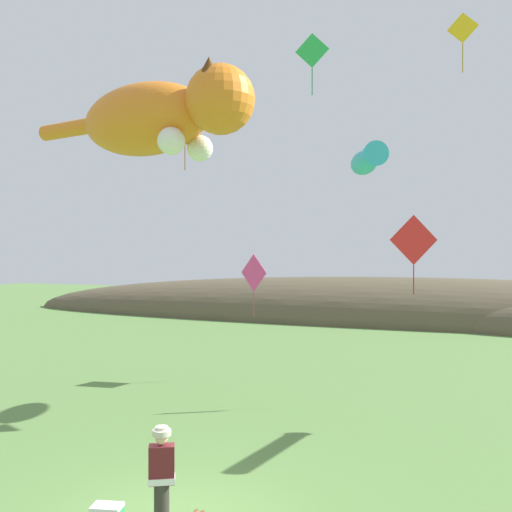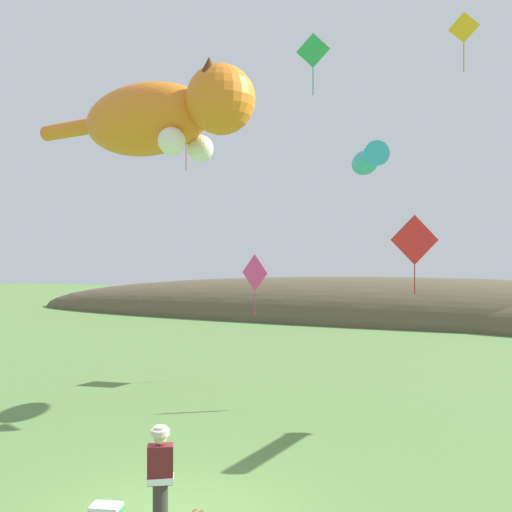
{
  "view_description": "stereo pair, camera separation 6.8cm",
  "coord_description": "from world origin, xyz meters",
  "px_view_note": "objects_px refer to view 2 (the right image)",
  "views": [
    {
      "loc": [
        4.71,
        -8.29,
        4.48
      ],
      "look_at": [
        0.0,
        4.0,
        4.43
      ],
      "focal_mm": 40.0,
      "sensor_mm": 36.0,
      "label": 1
    },
    {
      "loc": [
        4.77,
        -8.26,
        4.48
      ],
      "look_at": [
        0.0,
        4.0,
        4.43
      ],
      "focal_mm": 40.0,
      "sensor_mm": 36.0,
      "label": 2
    }
  ],
  "objects_px": {
    "kite_diamond_pink": "(255,273)",
    "kite_diamond_gold": "(464,28)",
    "festival_attendant": "(160,478)",
    "kite_giant_cat": "(161,118)",
    "kite_fish_windsock": "(367,161)",
    "kite_diamond_red": "(415,240)",
    "kite_diamond_green": "(313,51)",
    "kite_diamond_orange": "(186,132)"
  },
  "relations": [
    {
      "from": "kite_diamond_red",
      "to": "kite_diamond_gold",
      "type": "xyz_separation_m",
      "value": [
        1.4,
        0.59,
        6.5
      ]
    },
    {
      "from": "kite_diamond_gold",
      "to": "kite_diamond_green",
      "type": "distance_m",
      "value": 4.67
    },
    {
      "from": "kite_diamond_red",
      "to": "festival_attendant",
      "type": "bearing_deg",
      "value": -105.54
    },
    {
      "from": "kite_diamond_pink",
      "to": "kite_diamond_orange",
      "type": "distance_m",
      "value": 5.81
    },
    {
      "from": "kite_diamond_red",
      "to": "kite_diamond_gold",
      "type": "bearing_deg",
      "value": 22.76
    },
    {
      "from": "kite_diamond_green",
      "to": "kite_diamond_pink",
      "type": "bearing_deg",
      "value": 156.04
    },
    {
      "from": "kite_diamond_pink",
      "to": "kite_diamond_gold",
      "type": "xyz_separation_m",
      "value": [
        7.11,
        -0.56,
        7.62
      ]
    },
    {
      "from": "kite_fish_windsock",
      "to": "kite_diamond_orange",
      "type": "relative_size",
      "value": 1.45
    },
    {
      "from": "kite_diamond_red",
      "to": "kite_diamond_orange",
      "type": "relative_size",
      "value": 1.23
    },
    {
      "from": "kite_diamond_gold",
      "to": "kite_diamond_orange",
      "type": "relative_size",
      "value": 0.93
    },
    {
      "from": "kite_diamond_red",
      "to": "kite_diamond_green",
      "type": "xyz_separation_m",
      "value": [
        -3.23,
        0.05,
        6.23
      ]
    },
    {
      "from": "kite_diamond_pink",
      "to": "kite_diamond_green",
      "type": "distance_m",
      "value": 7.82
    },
    {
      "from": "kite_fish_windsock",
      "to": "kite_diamond_red",
      "type": "distance_m",
      "value": 2.89
    },
    {
      "from": "kite_giant_cat",
      "to": "kite_fish_windsock",
      "type": "xyz_separation_m",
      "value": [
        5.2,
        3.74,
        -0.96
      ]
    },
    {
      "from": "kite_giant_cat",
      "to": "kite_diamond_red",
      "type": "xyz_separation_m",
      "value": [
        6.63,
        3.85,
        -3.47
      ]
    },
    {
      "from": "festival_attendant",
      "to": "kite_giant_cat",
      "type": "distance_m",
      "value": 10.49
    },
    {
      "from": "kite_giant_cat",
      "to": "kite_diamond_green",
      "type": "relative_size",
      "value": 3.92
    },
    {
      "from": "kite_diamond_gold",
      "to": "kite_diamond_pink",
      "type": "bearing_deg",
      "value": 175.47
    },
    {
      "from": "festival_attendant",
      "to": "kite_giant_cat",
      "type": "xyz_separation_m",
      "value": [
        -3.79,
        6.39,
        7.42
      ]
    },
    {
      "from": "kite_diamond_red",
      "to": "kite_diamond_orange",
      "type": "bearing_deg",
      "value": 175.36
    },
    {
      "from": "kite_diamond_green",
      "to": "kite_diamond_orange",
      "type": "relative_size",
      "value": 1.03
    },
    {
      "from": "kite_giant_cat",
      "to": "kite_diamond_orange",
      "type": "relative_size",
      "value": 4.03
    },
    {
      "from": "kite_diamond_red",
      "to": "kite_fish_windsock",
      "type": "bearing_deg",
      "value": -175.63
    },
    {
      "from": "festival_attendant",
      "to": "kite_diamond_gold",
      "type": "bearing_deg",
      "value": 68.59
    },
    {
      "from": "kite_diamond_pink",
      "to": "kite_diamond_orange",
      "type": "relative_size",
      "value": 1.14
    },
    {
      "from": "kite_diamond_orange",
      "to": "kite_diamond_red",
      "type": "bearing_deg",
      "value": -4.64
    },
    {
      "from": "kite_giant_cat",
      "to": "festival_attendant",
      "type": "bearing_deg",
      "value": -59.32
    },
    {
      "from": "kite_fish_windsock",
      "to": "kite_diamond_pink",
      "type": "distance_m",
      "value": 5.74
    },
    {
      "from": "kite_giant_cat",
      "to": "kite_fish_windsock",
      "type": "distance_m",
      "value": 6.48
    },
    {
      "from": "kite_diamond_orange",
      "to": "kite_giant_cat",
      "type": "bearing_deg",
      "value": -70.29
    },
    {
      "from": "festival_attendant",
      "to": "kite_giant_cat",
      "type": "relative_size",
      "value": 0.22
    },
    {
      "from": "kite_giant_cat",
      "to": "kite_diamond_pink",
      "type": "bearing_deg",
      "value": 79.54
    },
    {
      "from": "kite_diamond_green",
      "to": "kite_giant_cat",
      "type": "bearing_deg",
      "value": -131.13
    },
    {
      "from": "kite_diamond_gold",
      "to": "kite_diamond_green",
      "type": "bearing_deg",
      "value": -173.36
    },
    {
      "from": "kite_diamond_pink",
      "to": "kite_diamond_red",
      "type": "xyz_separation_m",
      "value": [
        5.71,
        -1.15,
        1.11
      ]
    },
    {
      "from": "kite_diamond_pink",
      "to": "kite_diamond_gold",
      "type": "height_order",
      "value": "kite_diamond_gold"
    },
    {
      "from": "kite_giant_cat",
      "to": "kite_diamond_red",
      "type": "height_order",
      "value": "kite_giant_cat"
    },
    {
      "from": "kite_diamond_pink",
      "to": "festival_attendant",
      "type": "bearing_deg",
      "value": -75.88
    },
    {
      "from": "kite_giant_cat",
      "to": "kite_diamond_green",
      "type": "bearing_deg",
      "value": 48.87
    },
    {
      "from": "kite_diamond_red",
      "to": "kite_diamond_gold",
      "type": "height_order",
      "value": "kite_diamond_gold"
    },
    {
      "from": "kite_diamond_gold",
      "to": "festival_attendant",
      "type": "bearing_deg",
      "value": -111.41
    },
    {
      "from": "kite_diamond_orange",
      "to": "kite_diamond_pink",
      "type": "bearing_deg",
      "value": 10.68
    }
  ]
}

